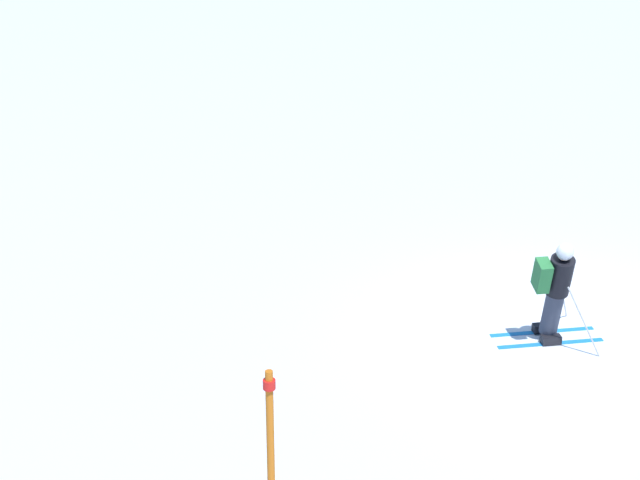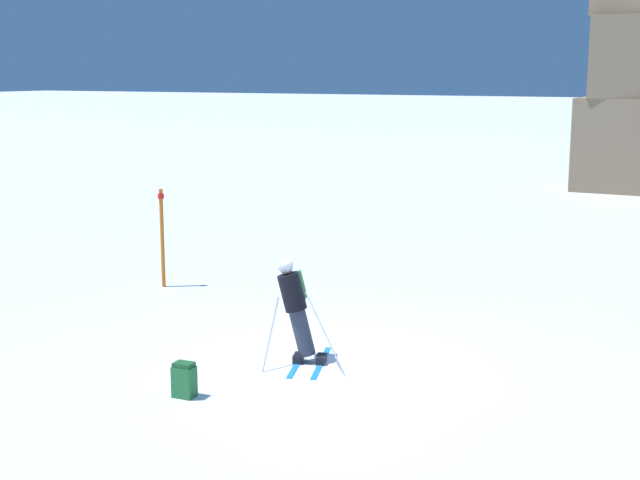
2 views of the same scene
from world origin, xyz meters
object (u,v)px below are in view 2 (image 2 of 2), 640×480
Objects in this scene: skier at (296,305)px; trail_marker at (162,234)px; rock_pillar at (622,79)px; spare_backpack at (184,380)px.

skier is 0.81× the size of trail_marker.
skier is at bearing -32.28° from trail_marker.
rock_pillar reaches higher than spare_backpack.
rock_pillar is at bearing 82.80° from spare_backpack.
trail_marker is at bearing -106.30° from rock_pillar.
skier is at bearing 69.38° from spare_backpack.
rock_pillar is 21.43m from trail_marker.
trail_marker is (-4.20, 5.13, 0.89)m from spare_backpack.
rock_pillar reaches higher than trail_marker.
spare_backpack is at bearing -93.94° from rock_pillar.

